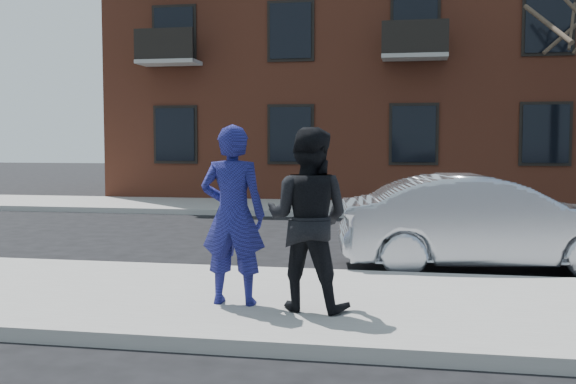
# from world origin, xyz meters

# --- Properties ---
(ground) EXTENTS (100.00, 100.00, 0.00)m
(ground) POSITION_xyz_m (0.00, 0.00, 0.00)
(ground) COLOR black
(ground) RESTS_ON ground
(near_sidewalk) EXTENTS (50.00, 3.50, 0.15)m
(near_sidewalk) POSITION_xyz_m (0.00, -0.25, 0.07)
(near_sidewalk) COLOR gray
(near_sidewalk) RESTS_ON ground
(near_curb) EXTENTS (50.00, 0.10, 0.15)m
(near_curb) POSITION_xyz_m (0.00, 1.55, 0.07)
(near_curb) COLOR #999691
(near_curb) RESTS_ON ground
(far_sidewalk) EXTENTS (50.00, 3.50, 0.15)m
(far_sidewalk) POSITION_xyz_m (0.00, 11.25, 0.07)
(far_sidewalk) COLOR gray
(far_sidewalk) RESTS_ON ground
(far_curb) EXTENTS (50.00, 0.10, 0.15)m
(far_curb) POSITION_xyz_m (0.00, 9.45, 0.07)
(far_curb) COLOR #999691
(far_curb) RESTS_ON ground
(apartment_building) EXTENTS (24.30, 10.30, 12.30)m
(apartment_building) POSITION_xyz_m (2.00, 18.00, 6.16)
(apartment_building) COLOR brown
(apartment_building) RESTS_ON ground
(silver_sedan) EXTENTS (4.63, 2.21, 1.47)m
(silver_sedan) POSITION_xyz_m (1.22, 2.69, 0.73)
(silver_sedan) COLOR #999BA3
(silver_sedan) RESTS_ON ground
(man_hoodie) EXTENTS (0.74, 0.53, 2.01)m
(man_hoodie) POSITION_xyz_m (-1.86, -0.64, 1.15)
(man_hoodie) COLOR navy
(man_hoodie) RESTS_ON near_sidewalk
(man_peacoat) EXTENTS (1.07, 0.89, 1.97)m
(man_peacoat) POSITION_xyz_m (-0.99, -0.72, 1.14)
(man_peacoat) COLOR black
(man_peacoat) RESTS_ON near_sidewalk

